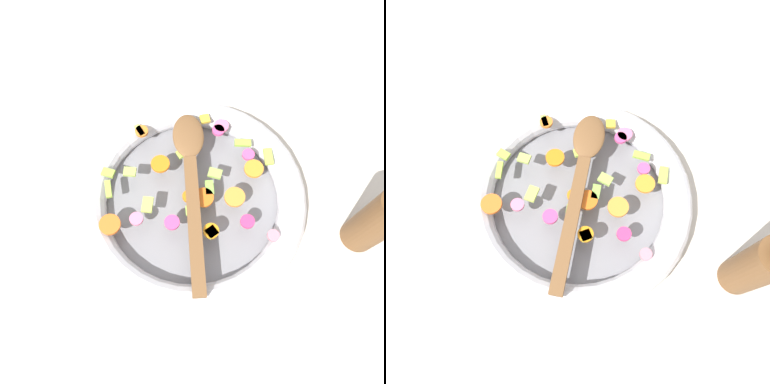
# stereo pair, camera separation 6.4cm
# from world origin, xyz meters

# --- Properties ---
(ground_plane) EXTENTS (4.00, 4.00, 0.00)m
(ground_plane) POSITION_xyz_m (0.00, 0.00, 0.00)
(ground_plane) COLOR beige
(skillet) EXTENTS (0.40, 0.40, 0.05)m
(skillet) POSITION_xyz_m (0.00, 0.00, 0.02)
(skillet) COLOR slate
(skillet) RESTS_ON ground_plane
(chopped_vegetables) EXTENTS (0.30, 0.32, 0.01)m
(chopped_vegetables) POSITION_xyz_m (-0.02, -0.00, 0.05)
(chopped_vegetables) COLOR orange
(chopped_vegetables) RESTS_ON skillet
(wooden_spoon) EXTENTS (0.29, 0.22, 0.01)m
(wooden_spoon) POSITION_xyz_m (-0.02, -0.01, 0.06)
(wooden_spoon) COLOR brown
(wooden_spoon) RESTS_ON chopped_vegetables
(pepper_mill) EXTENTS (0.06, 0.06, 0.19)m
(pepper_mill) POSITION_xyz_m (-0.09, 0.28, 0.09)
(pepper_mill) COLOR brown
(pepper_mill) RESTS_ON ground_plane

